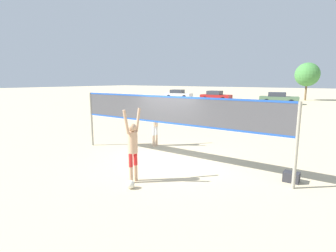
{
  "coord_description": "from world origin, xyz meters",
  "views": [
    {
      "loc": [
        5.3,
        -7.53,
        2.94
      ],
      "look_at": [
        0.0,
        0.0,
        1.32
      ],
      "focal_mm": 28.0,
      "sensor_mm": 36.0,
      "label": 1
    }
  ],
  "objects": [
    {
      "name": "gear_bag",
      "position": [
        4.07,
        0.49,
        0.14
      ],
      "size": [
        0.43,
        0.33,
        0.29
      ],
      "color": "#2D2D33",
      "rests_on": "ground_plane"
    },
    {
      "name": "parked_car_far",
      "position": [
        -10.58,
        26.79,
        0.65
      ],
      "size": [
        4.33,
        2.16,
        1.45
      ],
      "rotation": [
        0.0,
        0.0,
        0.07
      ],
      "color": "maroon",
      "rests_on": "ground_plane"
    },
    {
      "name": "player_spiker",
      "position": [
        0.29,
        -2.16,
        1.13
      ],
      "size": [
        0.28,
        0.71,
        2.15
      ],
      "rotation": [
        0.0,
        0.0,
        1.57
      ],
      "color": "tan",
      "rests_on": "ground_plane"
    },
    {
      "name": "tree_left_cluster",
      "position": [
        -0.37,
        35.43,
        3.71
      ],
      "size": [
        3.37,
        3.37,
        5.41
      ],
      "color": "brown",
      "rests_on": "ground_plane"
    },
    {
      "name": "parked_car_near",
      "position": [
        -2.23,
        27.06,
        0.65
      ],
      "size": [
        4.79,
        2.67,
        1.45
      ],
      "rotation": [
        0.0,
        0.0,
        0.2
      ],
      "color": "#4C6B4C",
      "rests_on": "ground_plane"
    },
    {
      "name": "player_blocker",
      "position": [
        -1.82,
        1.57,
        1.18
      ],
      "size": [
        0.28,
        0.72,
        2.22
      ],
      "rotation": [
        0.0,
        0.0,
        -1.57
      ],
      "color": "beige",
      "rests_on": "ground_plane"
    },
    {
      "name": "volleyball_net",
      "position": [
        0.0,
        0.0,
        1.77
      ],
      "size": [
        8.5,
        0.09,
        2.39
      ],
      "color": "gray",
      "rests_on": "ground_plane"
    },
    {
      "name": "volleyball",
      "position": [
        0.56,
        -2.58,
        0.12
      ],
      "size": [
        0.24,
        0.24,
        0.24
      ],
      "color": "silver",
      "rests_on": "ground_plane"
    },
    {
      "name": "ground_plane",
      "position": [
        0.0,
        0.0,
        0.0
      ],
      "size": [
        200.0,
        200.0,
        0.0
      ],
      "primitive_type": "plane",
      "color": "beige"
    },
    {
      "name": "parked_car_mid",
      "position": [
        -17.53,
        27.75,
        0.64
      ],
      "size": [
        4.49,
        2.62,
        1.43
      ],
      "rotation": [
        0.0,
        0.0,
        0.18
      ],
      "color": "silver",
      "rests_on": "ground_plane"
    }
  ]
}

